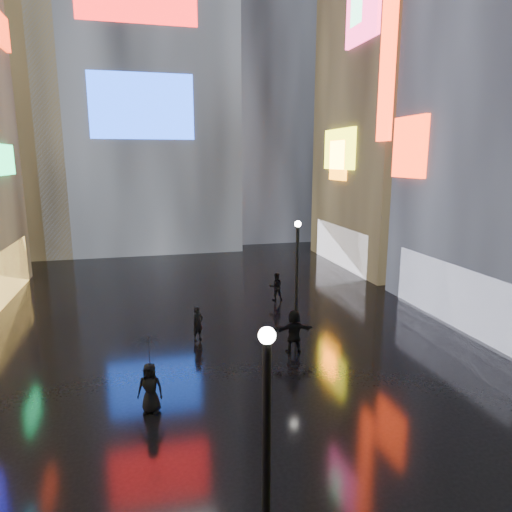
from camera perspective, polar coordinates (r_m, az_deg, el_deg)
name	(u,v)px	position (r m, az deg, el deg)	size (l,w,h in m)	color
ground	(217,321)	(23.12, -4.84, -8.14)	(140.00, 140.00, 0.00)	black
building_right_far	(409,74)	(37.40, 18.60, 20.71)	(10.28, 12.00, 28.00)	black
tower_main	(136,9)	(47.26, -14.73, 27.70)	(16.00, 14.20, 42.00)	black
tower_flank_right	(261,68)	(49.86, 0.65, 22.48)	(12.00, 12.00, 34.00)	black
tower_flank_left	(4,97)	(45.02, -28.95, 17.03)	(10.00, 10.00, 26.00)	black
lamp_near	(266,447)	(8.78, 1.31, -22.76)	(0.30, 0.30, 5.20)	black
lamp_far	(297,269)	(21.34, 5.15, -1.60)	(0.30, 0.30, 5.20)	black
pedestrian_4	(150,388)	(15.45, -13.09, -15.78)	(0.81, 0.52, 1.65)	black
pedestrian_5	(294,331)	(19.29, 4.76, -9.39)	(1.71, 0.55, 1.85)	black
pedestrian_6	(198,324)	(20.68, -7.29, -8.38)	(0.57, 0.37, 1.55)	black
pedestrian_7	(276,287)	(26.16, 2.52, -3.85)	(0.78, 0.60, 1.60)	black
umbrella_2	(148,350)	(14.90, -13.32, -11.39)	(1.01, 1.03, 0.92)	black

